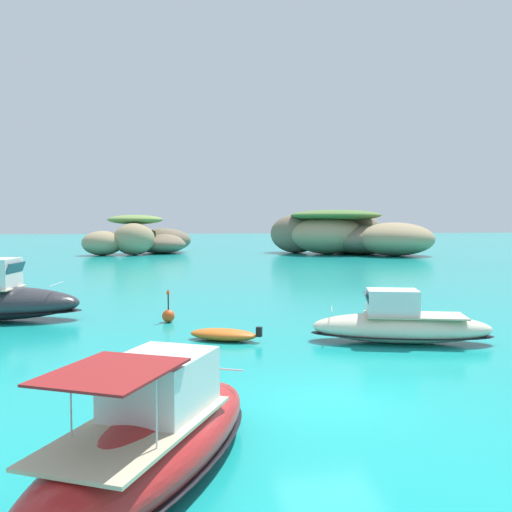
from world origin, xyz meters
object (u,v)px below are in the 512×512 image
(islet_large, at_px, (348,234))
(channel_buoy, at_px, (168,315))
(motorboat_cream, at_px, (400,325))
(dinghy_tender, at_px, (224,334))
(motorboat_red, at_px, (153,439))
(islet_small, at_px, (147,239))

(islet_large, height_order, channel_buoy, islet_large)
(motorboat_cream, bearing_deg, dinghy_tender, 168.24)
(islet_large, height_order, motorboat_red, islet_large)
(islet_small, bearing_deg, motorboat_red, -87.48)
(motorboat_cream, height_order, dinghy_tender, motorboat_cream)
(islet_small, bearing_deg, islet_large, -8.91)
(islet_large, relative_size, motorboat_cream, 3.19)
(islet_small, height_order, dinghy_tender, islet_small)
(motorboat_red, bearing_deg, islet_large, 69.58)
(channel_buoy, bearing_deg, islet_large, 64.26)
(motorboat_red, relative_size, channel_buoy, 4.96)
(motorboat_cream, relative_size, dinghy_tender, 2.45)
(islet_large, height_order, dinghy_tender, islet_large)
(islet_large, bearing_deg, channel_buoy, -115.74)
(islet_large, distance_m, motorboat_cream, 58.52)
(islet_large, bearing_deg, motorboat_cream, -105.86)
(motorboat_red, height_order, channel_buoy, motorboat_red)
(motorboat_red, xyz_separation_m, dinghy_tender, (2.24, 11.23, -0.49))
(channel_buoy, bearing_deg, motorboat_cream, -33.02)
(motorboat_cream, bearing_deg, channel_buoy, 146.98)
(dinghy_tender, bearing_deg, islet_large, 67.83)
(islet_large, xyz_separation_m, motorboat_cream, (-15.98, -56.26, -2.07))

